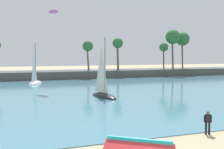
{
  "coord_description": "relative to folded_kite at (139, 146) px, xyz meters",
  "views": [
    {
      "loc": [
        -5.62,
        -9.59,
        5.53
      ],
      "look_at": [
        1.31,
        9.22,
        4.14
      ],
      "focal_mm": 45.7,
      "sensor_mm": 36.0,
      "label": 1
    }
  ],
  "objects": [
    {
      "name": "sea",
      "position": [
        -0.82,
        47.38,
        -0.7
      ],
      "size": [
        220.0,
        88.68,
        0.06
      ],
      "primitive_type": "cube",
      "color": "teal",
      "rests_on": "ground"
    },
    {
      "name": "palm_headland",
      "position": [
        0.18,
        51.68,
        1.78
      ],
      "size": [
        102.73,
        6.87,
        12.05
      ],
      "color": "#514C47",
      "rests_on": "ground"
    },
    {
      "name": "folded_kite",
      "position": [
        0.0,
        0.0,
        0.0
      ],
      "size": [
        4.38,
        4.15,
        1.1
      ],
      "color": "red",
      "rests_on": "ground"
    },
    {
      "name": "person_at_waterline",
      "position": [
        6.49,
        2.62,
        0.16
      ],
      "size": [
        0.51,
        0.32,
        1.67
      ],
      "color": "black",
      "rests_on": "ground"
    },
    {
      "name": "sailboat_near_shore",
      "position": [
        5.15,
        21.35,
        0.07
      ],
      "size": [
        2.61,
        5.89,
        8.25
      ],
      "color": "black",
      "rests_on": "sea"
    },
    {
      "name": "sailboat_mid_bay",
      "position": [
        -1.57,
        41.67,
        0.07
      ],
      "size": [
        3.66,
        5.93,
        8.27
      ],
      "color": "white",
      "rests_on": "sea"
    },
    {
      "name": "kite_aloft_low_near_shore",
      "position": [
        0.56,
        32.27,
        11.55
      ],
      "size": [
        1.86,
        3.15,
        0.73
      ],
      "primitive_type": "ellipsoid",
      "rotation": [
        0.34,
        0.0,
        1.85
      ],
      "color": "#EA5693"
    }
  ]
}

